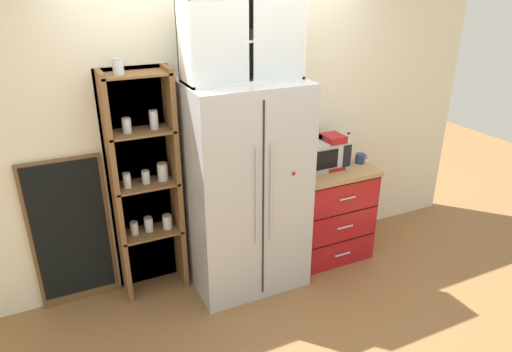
# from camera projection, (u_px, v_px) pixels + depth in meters

# --- Properties ---
(ground_plane) EXTENTS (10.82, 10.82, 0.00)m
(ground_plane) POSITION_uv_depth(u_px,v_px,m) (247.00, 278.00, 4.08)
(ground_plane) COLOR olive
(wall_back_cream) EXTENTS (5.11, 0.10, 2.55)m
(wall_back_cream) POSITION_uv_depth(u_px,v_px,m) (226.00, 129.00, 3.91)
(wall_back_cream) COLOR silver
(wall_back_cream) RESTS_ON ground
(refrigerator) EXTENTS (0.92, 0.70, 1.76)m
(refrigerator) POSITION_uv_depth(u_px,v_px,m) (245.00, 188.00, 3.75)
(refrigerator) COLOR #B7BABF
(refrigerator) RESTS_ON ground
(pantry_shelf_column) EXTENTS (0.55, 0.30, 1.95)m
(pantry_shelf_column) POSITION_uv_depth(u_px,v_px,m) (144.00, 181.00, 3.64)
(pantry_shelf_column) COLOR brown
(pantry_shelf_column) RESTS_ON ground
(counter_cabinet) EXTENTS (0.75, 0.60, 0.89)m
(counter_cabinet) POSITION_uv_depth(u_px,v_px,m) (327.00, 211.00, 4.30)
(counter_cabinet) COLOR #A8161C
(counter_cabinet) RESTS_ON ground
(microwave) EXTENTS (0.44, 0.33, 0.26)m
(microwave) POSITION_uv_depth(u_px,v_px,m) (321.00, 153.00, 4.08)
(microwave) COLOR #B7BABF
(microwave) RESTS_ON counter_cabinet
(coffee_maker) EXTENTS (0.17, 0.20, 0.31)m
(coffee_maker) POSITION_uv_depth(u_px,v_px,m) (331.00, 151.00, 4.06)
(coffee_maker) COLOR #A8161C
(coffee_maker) RESTS_ON counter_cabinet
(mug_navy) EXTENTS (0.12, 0.09, 0.09)m
(mug_navy) POSITION_uv_depth(u_px,v_px,m) (360.00, 158.00, 4.20)
(mug_navy) COLOR navy
(mug_navy) RESTS_ON counter_cabinet
(mug_cream) EXTENTS (0.12, 0.09, 0.10)m
(mug_cream) POSITION_uv_depth(u_px,v_px,m) (332.00, 163.00, 4.08)
(mug_cream) COLOR silver
(mug_cream) RESTS_ON counter_cabinet
(bottle_amber) EXTENTS (0.06, 0.06, 0.29)m
(bottle_amber) POSITION_uv_depth(u_px,v_px,m) (329.00, 153.00, 4.10)
(bottle_amber) COLOR brown
(bottle_amber) RESTS_ON counter_cabinet
(bottle_clear) EXTENTS (0.06, 0.06, 0.29)m
(bottle_clear) POSITION_uv_depth(u_px,v_px,m) (347.00, 149.00, 4.17)
(bottle_clear) COLOR silver
(bottle_clear) RESTS_ON counter_cabinet
(upper_cabinet) EXTENTS (0.89, 0.32, 0.59)m
(upper_cabinet) POSITION_uv_depth(u_px,v_px,m) (241.00, 39.00, 3.32)
(upper_cabinet) COLOR silver
(upper_cabinet) RESTS_ON refrigerator
(chalkboard_menu) EXTENTS (0.60, 0.04, 1.24)m
(chalkboard_menu) POSITION_uv_depth(u_px,v_px,m) (71.00, 233.00, 3.58)
(chalkboard_menu) COLOR brown
(chalkboard_menu) RESTS_ON ground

